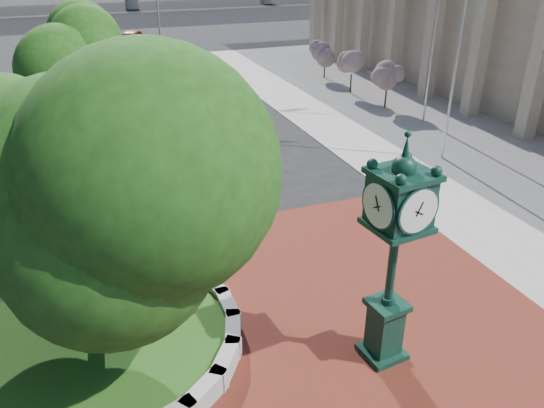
{
  "coord_description": "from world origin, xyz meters",
  "views": [
    {
      "loc": [
        -4.59,
        -10.53,
        8.67
      ],
      "look_at": [
        -0.02,
        1.5,
        2.24
      ],
      "focal_mm": 35.0,
      "sensor_mm": 36.0,
      "label": 1
    }
  ],
  "objects": [
    {
      "name": "flagpole_a",
      "position": [
        10.22,
        7.28,
        4.99
      ],
      "size": [
        1.5,
        0.42,
        9.74
      ],
      "color": "silver",
      "rests_on": "ground"
    },
    {
      "name": "post_clock",
      "position": [
        1.16,
        -2.58,
        2.96
      ],
      "size": [
        1.23,
        1.23,
        5.38
      ],
      "color": "black",
      "rests_on": "ground"
    },
    {
      "name": "plaza",
      "position": [
        0.0,
        -1.0,
        0.02
      ],
      "size": [
        12.0,
        12.0,
        0.04
      ],
      "primitive_type": "cube",
      "color": "#612817",
      "rests_on": "ground"
    },
    {
      "name": "street_lamp_near",
      "position": [
        1.96,
        28.37,
        4.85
      ],
      "size": [
        1.85,
        0.46,
        8.27
      ],
      "color": "slate",
      "rests_on": "ground"
    },
    {
      "name": "grass_bed",
      "position": [
        -5.0,
        0.0,
        0.2
      ],
      "size": [
        6.1,
        6.1,
        0.4
      ],
      "primitive_type": "cylinder",
      "color": "#1E4112",
      "rests_on": "ground"
    },
    {
      "name": "shrub_mid",
      "position": [
        11.74,
        18.58,
        1.59
      ],
      "size": [
        1.2,
        1.2,
        2.2
      ],
      "color": "#38281C",
      "rests_on": "ground"
    },
    {
      "name": "planter_wall",
      "position": [
        -2.71,
        -0.0,
        0.27
      ],
      "size": [
        2.96,
        6.77,
        0.54
      ],
      "color": "#9E9B93",
      "rests_on": "ground"
    },
    {
      "name": "tree_street",
      "position": [
        -4.0,
        18.0,
        3.24
      ],
      "size": [
        4.4,
        4.4,
        5.45
      ],
      "color": "#38281C",
      "rests_on": "ground"
    },
    {
      "name": "ground",
      "position": [
        0.0,
        0.0,
        0.0
      ],
      "size": [
        200.0,
        200.0,
        0.0
      ],
      "primitive_type": "plane",
      "color": "black",
      "rests_on": "ground"
    },
    {
      "name": "sidewalk",
      "position": [
        16.0,
        10.0,
        0.02
      ],
      "size": [
        20.0,
        50.0,
        0.04
      ],
      "primitive_type": "cube",
      "color": "#9E9B93",
      "rests_on": "ground"
    },
    {
      "name": "tree_planter",
      "position": [
        -5.0,
        0.0,
        3.72
      ],
      "size": [
        5.2,
        5.2,
        6.33
      ],
      "color": "#38281C",
      "rests_on": "ground"
    },
    {
      "name": "shrub_near",
      "position": [
        12.03,
        14.96,
        1.59
      ],
      "size": [
        1.2,
        1.2,
        2.2
      ],
      "color": "#38281C",
      "rests_on": "ground"
    },
    {
      "name": "parked_car",
      "position": [
        0.85,
        38.6,
        0.82
      ],
      "size": [
        3.57,
        5.16,
        1.63
      ],
      "primitive_type": "imported",
      "rotation": [
        0.0,
        0.0,
        -0.38
      ],
      "color": "#50140B",
      "rests_on": "ground"
    },
    {
      "name": "shrub_far",
      "position": [
        12.03,
        22.94,
        1.59
      ],
      "size": [
        1.2,
        1.2,
        2.2
      ],
      "color": "#38281C",
      "rests_on": "ground"
    },
    {
      "name": "flagpole_b",
      "position": [
        12.57,
        12.0,
        4.8
      ],
      "size": [
        1.46,
        0.21,
        9.36
      ],
      "color": "silver",
      "rests_on": "ground"
    }
  ]
}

